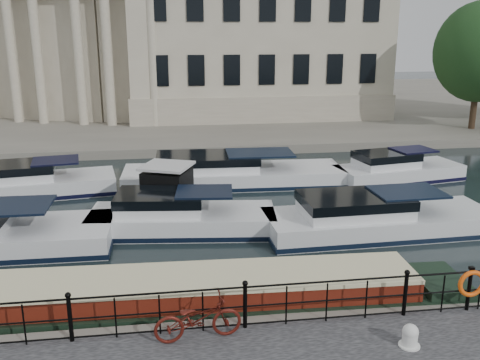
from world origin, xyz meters
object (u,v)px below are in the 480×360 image
at_px(mooring_bollard, 410,336).
at_px(narrowboat, 174,306).
at_px(life_ring_post, 471,284).
at_px(bicycle, 198,318).
at_px(harbour_hut, 168,192).

xyz_separation_m(mooring_bollard, narrowboat, (-5.19, 2.94, -0.44)).
bearing_deg(mooring_bollard, life_ring_post, 30.11).
distance_m(bicycle, mooring_bollard, 4.78).
bearing_deg(narrowboat, life_ring_post, -10.83).
height_order(bicycle, harbour_hut, harbour_hut).
xyz_separation_m(bicycle, mooring_bollard, (4.67, -0.98, -0.28)).
bearing_deg(life_ring_post, mooring_bollard, -149.89).
bearing_deg(life_ring_post, harbour_hut, 125.93).
relative_size(mooring_bollard, narrowboat, 0.03).
distance_m(bicycle, narrowboat, 2.15).
distance_m(life_ring_post, harbour_hut, 12.56).
bearing_deg(bicycle, life_ring_post, -94.11).
bearing_deg(narrowboat, mooring_bollard, -27.45).
height_order(bicycle, life_ring_post, life_ring_post).
distance_m(mooring_bollard, life_ring_post, 2.55).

